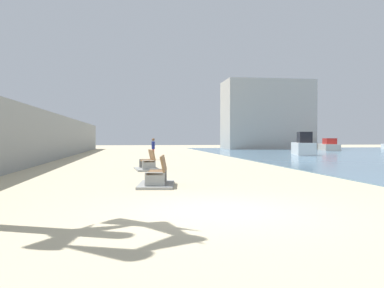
{
  "coord_description": "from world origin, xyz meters",
  "views": [
    {
      "loc": [
        -1.78,
        -8.4,
        1.55
      ],
      "look_at": [
        1.08,
        11.5,
        1.24
      ],
      "focal_mm": 37.96,
      "sensor_mm": 36.0,
      "label": 1
    }
  ],
  "objects_px": {
    "bench_far": "(148,165)",
    "boat_far_right": "(303,146)",
    "bench_near": "(157,179)",
    "boat_far_left": "(328,146)",
    "person_walking": "(153,147)"
  },
  "relations": [
    {
      "from": "bench_far",
      "to": "boat_far_right",
      "type": "height_order",
      "value": "boat_far_right"
    },
    {
      "from": "bench_near",
      "to": "boat_far_left",
      "type": "height_order",
      "value": "boat_far_left"
    },
    {
      "from": "bench_far",
      "to": "boat_far_left",
      "type": "distance_m",
      "value": 35.56
    },
    {
      "from": "bench_far",
      "to": "boat_far_left",
      "type": "relative_size",
      "value": 0.3
    },
    {
      "from": "bench_far",
      "to": "person_walking",
      "type": "height_order",
      "value": "person_walking"
    },
    {
      "from": "person_walking",
      "to": "boat_far_left",
      "type": "bearing_deg",
      "value": 38.9
    },
    {
      "from": "bench_near",
      "to": "bench_far",
      "type": "relative_size",
      "value": 1.01
    },
    {
      "from": "bench_far",
      "to": "person_walking",
      "type": "xyz_separation_m",
      "value": [
        0.71,
        9.23,
        0.64
      ]
    },
    {
      "from": "person_walking",
      "to": "bench_near",
      "type": "bearing_deg",
      "value": -92.25
    },
    {
      "from": "bench_near",
      "to": "boat_far_right",
      "type": "xyz_separation_m",
      "value": [
        14.03,
        20.84,
        0.56
      ]
    },
    {
      "from": "boat_far_right",
      "to": "boat_far_left",
      "type": "height_order",
      "value": "boat_far_right"
    },
    {
      "from": "person_walking",
      "to": "boat_far_left",
      "type": "relative_size",
      "value": 0.21
    },
    {
      "from": "bench_far",
      "to": "boat_far_left",
      "type": "xyz_separation_m",
      "value": [
        22.94,
        27.17,
        0.35
      ]
    },
    {
      "from": "boat_far_left",
      "to": "bench_near",
      "type": "bearing_deg",
      "value": -124.12
    },
    {
      "from": "bench_near",
      "to": "person_walking",
      "type": "bearing_deg",
      "value": 87.75
    }
  ]
}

